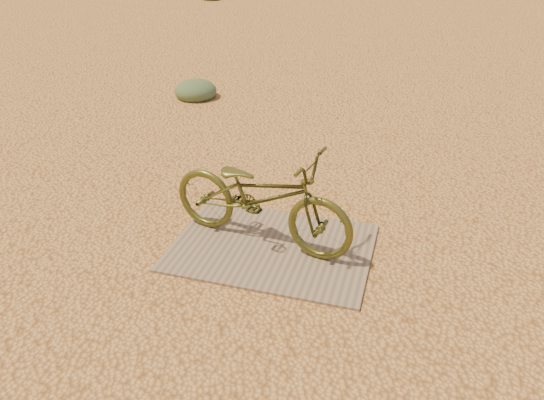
# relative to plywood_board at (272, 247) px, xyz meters

# --- Properties ---
(ground) EXTENTS (120.00, 120.00, 0.00)m
(ground) POSITION_rel_plywood_board_xyz_m (0.20, -0.25, -0.01)
(ground) COLOR tan
(ground) RESTS_ON ground
(plywood_board) EXTENTS (1.64, 1.19, 0.02)m
(plywood_board) POSITION_rel_plywood_board_xyz_m (0.00, 0.00, 0.00)
(plywood_board) COLOR #846F5B
(plywood_board) RESTS_ON ground
(bicycle) EXTENTS (1.69, 0.85, 0.85)m
(bicycle) POSITION_rel_plywood_board_xyz_m (-0.11, 0.06, 0.44)
(bicycle) COLOR #494C1C
(bicycle) RESTS_ON plywood_board
(kale_a) EXTENTS (0.63, 0.63, 0.35)m
(kale_a) POSITION_rel_plywood_board_xyz_m (-2.27, 3.59, -0.01)
(kale_a) COLOR #506843
(kale_a) RESTS_ON ground
(kale_c) EXTENTS (0.58, 0.58, 0.32)m
(kale_c) POSITION_rel_plywood_board_xyz_m (-5.83, 12.90, -0.01)
(kale_c) COLOR #506843
(kale_c) RESTS_ON ground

